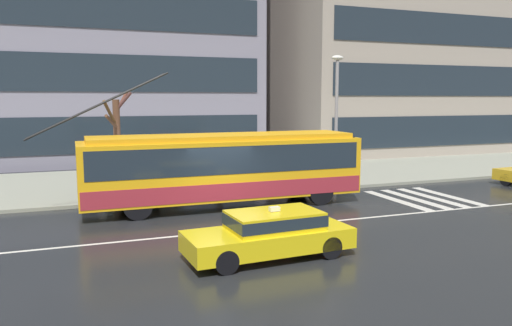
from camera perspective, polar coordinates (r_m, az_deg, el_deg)
ground_plane at (r=17.59m, az=-2.91°, el=-6.73°), size 160.00×160.00×0.00m
sidewalk_slab at (r=26.24m, az=-8.91°, el=-1.93°), size 80.00×10.00×0.14m
crosswalk_stripe_edge_near at (r=21.98m, az=15.81°, el=-4.13°), size 0.44×4.40×0.01m
crosswalk_stripe_inner_a at (r=22.52m, az=17.66°, el=-3.92°), size 0.44×4.40×0.01m
crosswalk_stripe_center at (r=23.08m, az=19.43°, el=-3.73°), size 0.44×4.40×0.01m
crosswalk_stripe_inner_b at (r=23.66m, az=21.11°, el=-3.54°), size 0.44×4.40×0.01m
lane_centre_line at (r=16.49m, az=-1.65°, el=-7.68°), size 72.00×0.14×0.01m
trolleybus at (r=19.80m, az=-3.67°, el=-0.45°), size 12.70×2.58×5.26m
taxi_oncoming_near at (r=13.60m, az=1.69°, el=-7.92°), size 4.63×2.01×1.39m
bus_shelter at (r=22.69m, az=-12.94°, el=1.32°), size 4.11×1.78×2.39m
pedestrian_at_shelter at (r=21.50m, az=-11.36°, el=0.22°), size 1.32×1.32×1.95m
pedestrian_approaching_curb at (r=23.66m, az=-4.44°, el=1.14°), size 1.27×1.27×2.04m
street_lamp at (r=24.40m, az=9.22°, el=6.26°), size 0.60×0.32×6.20m
street_tree_bare at (r=22.92m, az=-15.66°, el=2.73°), size 1.33×2.38×4.48m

